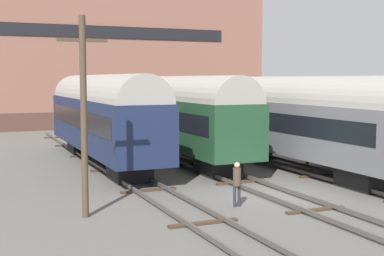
% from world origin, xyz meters
% --- Properties ---
extents(ground_plane, '(200.00, 200.00, 0.00)m').
position_xyz_m(ground_plane, '(0.00, 0.00, 0.00)').
color(ground_plane, '#56544F').
extents(track_left, '(2.60, 60.00, 0.26)m').
position_xyz_m(track_left, '(-4.74, 0.00, 0.14)').
color(track_left, '#4C4742').
rests_on(track_left, ground).
extents(track_middle, '(2.60, 60.00, 0.26)m').
position_xyz_m(track_middle, '(0.00, 0.00, 0.14)').
color(track_middle, '#4C4742').
rests_on(track_middle, ground).
extents(track_right, '(2.60, 60.00, 0.26)m').
position_xyz_m(track_right, '(4.74, 0.00, 0.14)').
color(track_right, '#4C4742').
rests_on(track_right, ground).
extents(train_car_grey, '(3.04, 16.54, 5.22)m').
position_xyz_m(train_car_grey, '(4.74, 5.01, 2.96)').
color(train_car_grey, black).
rests_on(train_car_grey, ground).
extents(train_car_navy, '(3.04, 17.08, 5.33)m').
position_xyz_m(train_car_navy, '(-4.74, 11.52, 3.03)').
color(train_car_navy, black).
rests_on(train_car_navy, ground).
extents(train_car_green, '(3.01, 15.31, 5.25)m').
position_xyz_m(train_car_green, '(0.00, 10.53, 2.98)').
color(train_car_green, black).
rests_on(train_car_green, ground).
extents(bench, '(1.40, 0.40, 0.91)m').
position_xyz_m(bench, '(7.56, 3.18, 1.61)').
color(bench, brown).
rests_on(bench, station_platform).
extents(person_worker, '(0.32, 0.32, 1.79)m').
position_xyz_m(person_worker, '(-2.44, -1.15, 1.08)').
color(person_worker, '#282833').
rests_on(person_worker, ground).
extents(utility_pole, '(1.80, 0.24, 7.33)m').
position_xyz_m(utility_pole, '(-8.31, -0.38, 3.83)').
color(utility_pole, '#473828').
rests_on(utility_pole, ground).
extents(warehouse_building, '(35.14, 11.90, 17.83)m').
position_xyz_m(warehouse_building, '(1.97, 39.97, 8.91)').
color(warehouse_building, '#4F342A').
rests_on(warehouse_building, ground).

